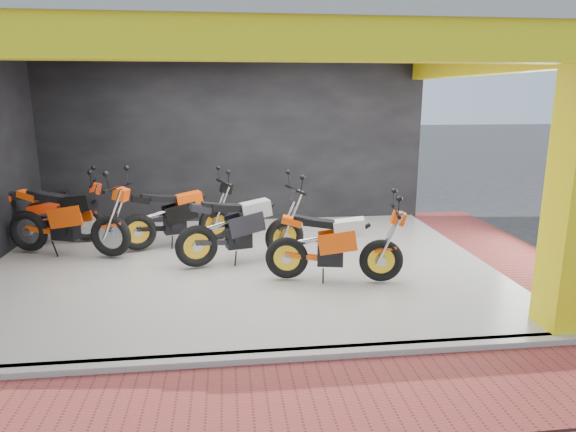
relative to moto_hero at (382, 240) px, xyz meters
name	(u,v)px	position (x,y,z in m)	size (l,w,h in m)	color
ground	(245,322)	(-2.02, -0.88, -0.75)	(80.00, 80.00, 0.00)	#2D2D30
showroom_floor	(240,266)	(-2.02, 1.12, -0.70)	(8.00, 6.00, 0.10)	silver
showroom_ceiling	(235,38)	(-2.02, 1.12, 2.85)	(8.40, 6.40, 0.20)	beige
back_wall	(234,144)	(-2.02, 4.22, 1.00)	(8.20, 0.20, 3.50)	black
header_beam_front	(242,39)	(-2.02, -1.88, 2.55)	(8.40, 0.30, 0.40)	yellow
header_beam_right	(489,61)	(1.98, 1.12, 2.55)	(0.30, 6.40, 0.40)	yellow
floor_kerb	(248,359)	(-2.02, -1.90, -0.70)	(8.00, 0.20, 0.10)	silver
paver_front	(252,404)	(-2.02, -2.68, -0.74)	(9.00, 1.40, 0.03)	brown
paver_right	(515,258)	(2.78, 1.12, -0.74)	(1.40, 7.00, 0.03)	brown
moto_hero	(382,240)	(0.00, 0.00, 0.00)	(2.13, 0.79, 1.30)	#FF500A
moto_row_a	(284,218)	(-1.26, 1.33, 0.05)	(2.28, 0.84, 1.39)	black
moto_row_b	(109,216)	(-4.15, 1.68, 0.08)	(2.40, 0.89, 1.47)	#FF4A0A
moto_row_c	(215,207)	(-2.43, 2.44, 0.01)	(2.18, 0.81, 1.33)	black
moto_row_d	(85,207)	(-4.82, 2.74, 0.02)	(2.18, 0.81, 1.33)	#F5360A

